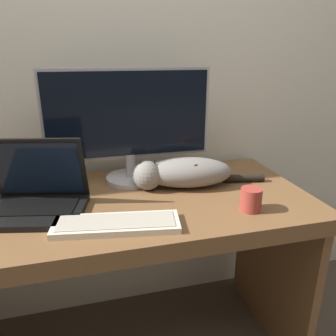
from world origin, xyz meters
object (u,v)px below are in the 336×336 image
object	(u,v)px
laptop	(36,198)
cat	(182,172)
external_keyboard	(117,224)
monitor	(129,123)
coffee_mug	(251,199)

from	to	relation	value
laptop	cat	world-z (taller)	laptop
laptop	external_keyboard	world-z (taller)	laptop
laptop	cat	xyz separation A→B (m)	(0.54, 0.08, 0.01)
laptop	external_keyboard	bearing A→B (deg)	-23.48
monitor	external_keyboard	bearing A→B (deg)	-105.10
external_keyboard	coffee_mug	size ratio (longest dim) A/B	5.06
monitor	external_keyboard	size ratio (longest dim) A/B	1.64
laptop	external_keyboard	size ratio (longest dim) A/B	0.91
monitor	cat	size ratio (longest dim) A/B	1.21
laptop	external_keyboard	xyz separation A→B (m)	(0.25, -0.18, -0.04)
cat	external_keyboard	bearing A→B (deg)	-127.61
laptop	coffee_mug	size ratio (longest dim) A/B	4.58
external_keyboard	cat	bearing A→B (deg)	51.07
monitor	external_keyboard	world-z (taller)	monitor
monitor	coffee_mug	distance (m)	0.55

